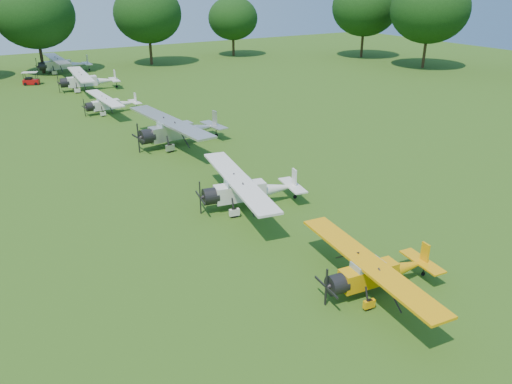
{
  "coord_description": "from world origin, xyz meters",
  "views": [
    {
      "loc": [
        -13.31,
        -23.17,
        13.02
      ],
      "look_at": [
        0.45,
        -0.06,
        1.4
      ],
      "focal_mm": 35.0,
      "sensor_mm": 36.0,
      "label": 1
    }
  ],
  "objects_px": {
    "aircraft_2": "(376,270)",
    "aircraft_6": "(86,79)",
    "aircraft_7": "(62,63)",
    "aircraft_4": "(177,128)",
    "aircraft_3": "(247,188)",
    "golf_cart": "(31,81)",
    "aircraft_5": "(110,103)"
  },
  "relations": [
    {
      "from": "aircraft_4",
      "to": "aircraft_6",
      "type": "relative_size",
      "value": 1.06
    },
    {
      "from": "aircraft_3",
      "to": "aircraft_4",
      "type": "distance_m",
      "value": 13.72
    },
    {
      "from": "aircraft_2",
      "to": "aircraft_4",
      "type": "bearing_deg",
      "value": 94.27
    },
    {
      "from": "aircraft_4",
      "to": "aircraft_7",
      "type": "relative_size",
      "value": 1.01
    },
    {
      "from": "aircraft_3",
      "to": "aircraft_4",
      "type": "height_order",
      "value": "aircraft_4"
    },
    {
      "from": "aircraft_5",
      "to": "aircraft_6",
      "type": "height_order",
      "value": "aircraft_6"
    },
    {
      "from": "aircraft_4",
      "to": "aircraft_2",
      "type": "bearing_deg",
      "value": -97.12
    },
    {
      "from": "aircraft_6",
      "to": "golf_cart",
      "type": "height_order",
      "value": "aircraft_6"
    },
    {
      "from": "aircraft_2",
      "to": "aircraft_3",
      "type": "relative_size",
      "value": 0.88
    },
    {
      "from": "aircraft_2",
      "to": "aircraft_7",
      "type": "distance_m",
      "value": 65.07
    },
    {
      "from": "aircraft_2",
      "to": "aircraft_4",
      "type": "xyz_separation_m",
      "value": [
        0.66,
        24.43,
        0.36
      ]
    },
    {
      "from": "aircraft_2",
      "to": "aircraft_7",
      "type": "bearing_deg",
      "value": 96.37
    },
    {
      "from": "aircraft_3",
      "to": "golf_cart",
      "type": "distance_m",
      "value": 47.63
    },
    {
      "from": "aircraft_4",
      "to": "aircraft_7",
      "type": "distance_m",
      "value": 40.65
    },
    {
      "from": "aircraft_4",
      "to": "aircraft_5",
      "type": "relative_size",
      "value": 1.34
    },
    {
      "from": "aircraft_5",
      "to": "golf_cart",
      "type": "bearing_deg",
      "value": 101.4
    },
    {
      "from": "aircraft_6",
      "to": "golf_cart",
      "type": "distance_m",
      "value": 9.18
    },
    {
      "from": "aircraft_6",
      "to": "aircraft_7",
      "type": "xyz_separation_m",
      "value": [
        -0.11,
        14.29,
        0.07
      ]
    },
    {
      "from": "aircraft_4",
      "to": "aircraft_5",
      "type": "height_order",
      "value": "aircraft_4"
    },
    {
      "from": "aircraft_2",
      "to": "aircraft_3",
      "type": "bearing_deg",
      "value": 98.12
    },
    {
      "from": "aircraft_2",
      "to": "aircraft_6",
      "type": "distance_m",
      "value": 50.78
    },
    {
      "from": "aircraft_5",
      "to": "aircraft_7",
      "type": "height_order",
      "value": "aircraft_7"
    },
    {
      "from": "aircraft_5",
      "to": "aircraft_7",
      "type": "xyz_separation_m",
      "value": [
        0.6,
        27.03,
        0.35
      ]
    },
    {
      "from": "aircraft_3",
      "to": "aircraft_5",
      "type": "relative_size",
      "value": 1.14
    },
    {
      "from": "aircraft_3",
      "to": "aircraft_5",
      "type": "bearing_deg",
      "value": 101.61
    },
    {
      "from": "aircraft_4",
      "to": "aircraft_7",
      "type": "xyz_separation_m",
      "value": [
        -1.28,
        40.63,
        -0.01
      ]
    },
    {
      "from": "aircraft_7",
      "to": "aircraft_4",
      "type": "bearing_deg",
      "value": -88.59
    },
    {
      "from": "aircraft_2",
      "to": "aircraft_5",
      "type": "distance_m",
      "value": 38.05
    },
    {
      "from": "aircraft_2",
      "to": "aircraft_7",
      "type": "relative_size",
      "value": 0.75
    },
    {
      "from": "aircraft_2",
      "to": "aircraft_7",
      "type": "xyz_separation_m",
      "value": [
        -0.62,
        65.06,
        0.35
      ]
    },
    {
      "from": "aircraft_2",
      "to": "golf_cart",
      "type": "xyz_separation_m",
      "value": [
        -6.05,
        58.06,
        -0.5
      ]
    },
    {
      "from": "aircraft_2",
      "to": "aircraft_6",
      "type": "xyz_separation_m",
      "value": [
        -0.51,
        50.77,
        0.29
      ]
    }
  ]
}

